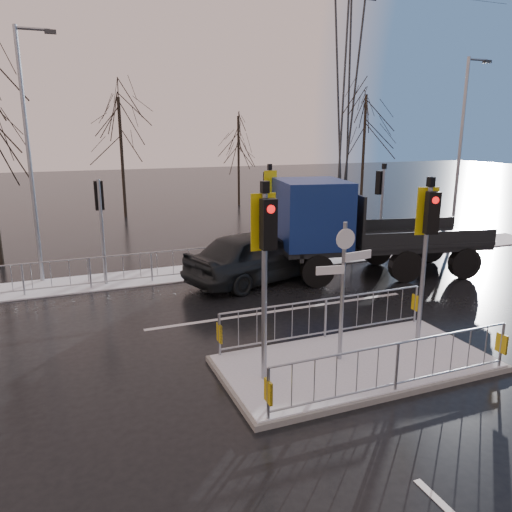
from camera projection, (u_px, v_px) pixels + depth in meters
name	position (u px, v px, depth m)	size (l,w,h in m)	color
ground	(356.00, 366.00, 11.01)	(120.00, 120.00, 0.00)	black
snow_verge	(229.00, 268.00, 18.74)	(30.00, 2.00, 0.04)	white
lane_markings	(364.00, 373.00, 10.71)	(8.00, 11.38, 0.01)	silver
traffic_island	(356.00, 350.00, 10.92)	(6.00, 3.04, 4.15)	slate
far_kerb_fixtures	(241.00, 244.00, 18.15)	(18.00, 0.65, 3.83)	#90959D
car_far_lane	(258.00, 256.00, 17.03)	(2.11, 5.25, 1.79)	black
flatbed_truck	(340.00, 226.00, 17.46)	(7.75, 4.08, 3.41)	black
tree_far_a	(121.00, 134.00, 28.89)	(3.75, 3.75, 7.08)	black
tree_far_b	(238.00, 143.00, 33.74)	(3.25, 3.25, 6.14)	black
tree_far_c	(365.00, 129.00, 33.70)	(4.00, 4.00, 7.55)	black
street_lamp_right	(462.00, 146.00, 21.40)	(1.25, 0.18, 8.00)	#90959D
street_lamp_left	(30.00, 148.00, 16.13)	(1.25, 0.18, 8.20)	#90959D
pylon_wires	(336.00, 56.00, 41.39)	(70.00, 2.38, 19.97)	#2D3033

